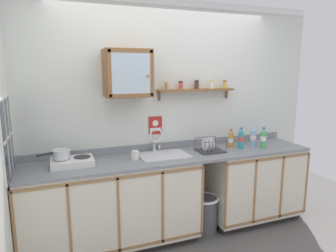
# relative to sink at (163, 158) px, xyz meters

# --- Properties ---
(back_wall) EXTENTS (3.83, 0.07, 2.61)m
(back_wall) POSITION_rel_sink_xyz_m (0.14, 0.28, 0.42)
(back_wall) COLOR silver
(back_wall) RESTS_ON ground
(lower_cabinet_run) EXTENTS (1.80, 0.59, 0.90)m
(lower_cabinet_run) POSITION_rel_sink_xyz_m (-0.57, -0.04, -0.44)
(lower_cabinet_run) COLOR black
(lower_cabinet_run) RESTS_ON ground
(lower_cabinet_run_right) EXTENTS (1.16, 0.59, 0.90)m
(lower_cabinet_run_right) POSITION_rel_sink_xyz_m (1.17, -0.04, -0.44)
(lower_cabinet_run_right) COLOR black
(lower_cabinet_run_right) RESTS_ON ground
(countertop) EXTENTS (3.19, 0.62, 0.03)m
(countertop) POSITION_rel_sink_xyz_m (0.14, -0.04, 0.02)
(countertop) COLOR gray
(countertop) RESTS_ON lower_cabinet_run
(backsplash) EXTENTS (3.19, 0.02, 0.08)m
(backsplash) POSITION_rel_sink_xyz_m (0.14, 0.25, 0.07)
(backsplash) COLOR gray
(backsplash) RESTS_ON countertop
(sink) EXTENTS (0.53, 0.42, 0.42)m
(sink) POSITION_rel_sink_xyz_m (0.00, 0.00, 0.00)
(sink) COLOR silver
(sink) RESTS_ON countertop
(hot_plate_stove) EXTENTS (0.40, 0.28, 0.07)m
(hot_plate_stove) POSITION_rel_sink_xyz_m (-0.94, -0.00, 0.07)
(hot_plate_stove) COLOR silver
(hot_plate_stove) RESTS_ON countertop
(saucepan) EXTENTS (0.30, 0.18, 0.09)m
(saucepan) POSITION_rel_sink_xyz_m (-1.04, 0.02, 0.15)
(saucepan) COLOR silver
(saucepan) RESTS_ON hot_plate_stove
(bottle_water_blue_0) EXTENTS (0.07, 0.07, 0.25)m
(bottle_water_blue_0) POSITION_rel_sink_xyz_m (1.16, -0.01, 0.15)
(bottle_water_blue_0) COLOR #8CB7E0
(bottle_water_blue_0) RESTS_ON countertop
(bottle_detergent_teal_1) EXTENTS (0.06, 0.06, 0.25)m
(bottle_detergent_teal_1) POSITION_rel_sink_xyz_m (0.96, -0.06, 0.15)
(bottle_detergent_teal_1) COLOR teal
(bottle_detergent_teal_1) RESTS_ON countertop
(bottle_soda_green_2) EXTENTS (0.07, 0.07, 0.25)m
(bottle_soda_green_2) POSITION_rel_sink_xyz_m (1.21, -0.14, 0.15)
(bottle_soda_green_2) COLOR #4CB266
(bottle_soda_green_2) RESTS_ON countertop
(bottle_juice_amber_3) EXTENTS (0.06, 0.06, 0.22)m
(bottle_juice_amber_3) POSITION_rel_sink_xyz_m (0.89, 0.05, 0.13)
(bottle_juice_amber_3) COLOR gold
(bottle_juice_amber_3) RESTS_ON countertop
(dish_rack) EXTENTS (0.29, 0.26, 0.16)m
(dish_rack) POSITION_rel_sink_xyz_m (0.55, -0.04, 0.07)
(dish_rack) COLOR #333338
(dish_rack) RESTS_ON countertop
(mug) EXTENTS (0.08, 0.11, 0.09)m
(mug) POSITION_rel_sink_xyz_m (-0.32, -0.04, 0.08)
(mug) COLOR white
(mug) RESTS_ON countertop
(wall_cabinet) EXTENTS (0.47, 0.33, 0.48)m
(wall_cabinet) POSITION_rel_sink_xyz_m (-0.34, 0.10, 0.92)
(wall_cabinet) COLOR brown
(spice_shelf) EXTENTS (0.94, 0.14, 0.22)m
(spice_shelf) POSITION_rel_sink_xyz_m (0.49, 0.19, 0.73)
(spice_shelf) COLOR brown
(warning_sign) EXTENTS (0.16, 0.01, 0.21)m
(warning_sign) POSITION_rel_sink_xyz_m (0.00, 0.25, 0.32)
(warning_sign) COLOR #B2261E
(window) EXTENTS (0.03, 0.58, 0.70)m
(window) POSITION_rel_sink_xyz_m (-1.47, -0.12, 0.38)
(window) COLOR #262D38
(trash_bin) EXTENTS (0.33, 0.33, 0.43)m
(trash_bin) POSITION_rel_sink_xyz_m (0.46, -0.12, -0.68)
(trash_bin) COLOR #4C4C51
(trash_bin) RESTS_ON ground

